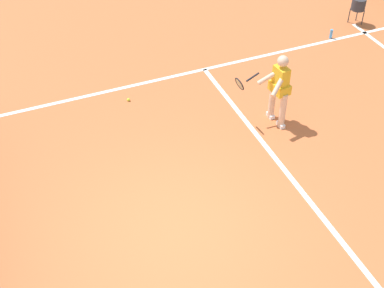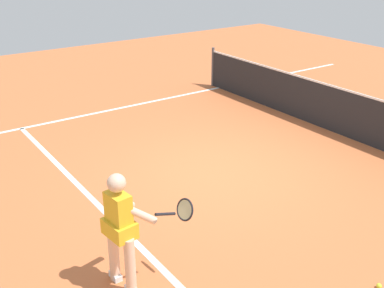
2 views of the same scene
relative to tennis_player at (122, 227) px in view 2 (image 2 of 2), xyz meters
name	(u,v)px [view 2 (image 2 of 2)]	position (x,y,z in m)	size (l,w,h in m)	color
ground_plane	(216,171)	(-1.89, 2.85, -0.85)	(24.25, 24.25, 0.00)	#C66638
service_line_marking	(101,208)	(-1.89, 0.53, -0.84)	(8.48, 0.10, 0.01)	white
sideline_left_marking	(114,109)	(-6.13, 2.85, -0.84)	(0.10, 16.65, 0.01)	white
court_net	(338,110)	(-1.89, 6.20, -0.32)	(9.16, 0.08, 1.12)	#4C4C51
tennis_player	(122,227)	(0.00, 0.00, 0.00)	(0.73, 0.99, 1.55)	beige
tennis_ball_near	(379,286)	(1.84, 2.54, -0.81)	(0.07, 0.07, 0.07)	#D1E533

